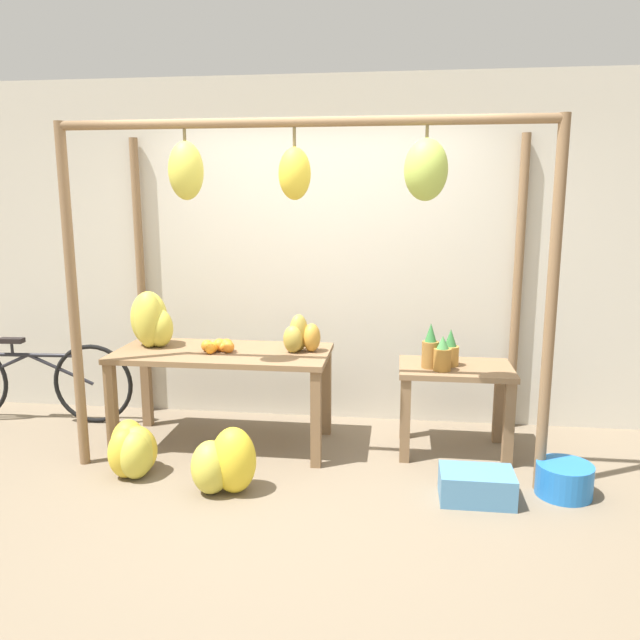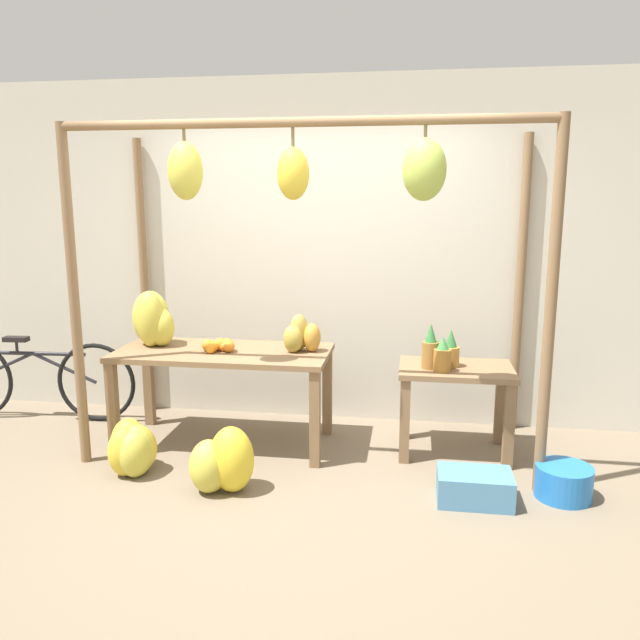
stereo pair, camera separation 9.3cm
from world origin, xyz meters
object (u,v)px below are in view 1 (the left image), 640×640
Objects in this scene: banana_pile_ground_left at (133,451)px; blue_bucket at (564,480)px; pineapple_cluster at (441,352)px; orange_pile at (218,346)px; banana_pile_ground_right at (224,463)px; papaya_pile at (301,336)px; fruit_crate_white at (477,486)px; parked_bicycle at (30,381)px; banana_pile_on_table at (151,321)px.

blue_bucket is (2.82, 0.07, -0.07)m from banana_pile_ground_left.
pineapple_cluster is 0.75× the size of banana_pile_ground_left.
orange_pile is 0.94m from banana_pile_ground_left.
banana_pile_ground_right is 1.60× the size of papaya_pile.
pineapple_cluster reaches higher than fruit_crate_white.
papaya_pile is at bearing 148.99° from fruit_crate_white.
fruit_crate_white is (1.58, 0.09, -0.10)m from banana_pile_ground_right.
papaya_pile reaches higher than banana_pile_ground_right.
parked_bicycle reaches higher than banana_pile_ground_right.
banana_pile_ground_right is at bearing -72.34° from orange_pile.
banana_pile_ground_left is 1.25× the size of blue_bucket.
pineapple_cluster is at bearing 106.08° from fruit_crate_white.
banana_pile_on_table is at bearing 168.23° from blue_bucket.
banana_pile_ground_left is at bearing -81.14° from banana_pile_on_table.
blue_bucket is at bearing 14.29° from fruit_crate_white.
pineapple_cluster is at bearing 143.58° from blue_bucket.
blue_bucket is at bearing -11.76° from orange_pile.
papaya_pile is (-1.01, 0.03, 0.08)m from pineapple_cluster.
pineapple_cluster is 0.72× the size of fruit_crate_white.
papaya_pile is at bearing -1.17° from banana_pile_on_table.
blue_bucket is (2.92, -0.61, -0.83)m from banana_pile_on_table.
banana_pile_ground_right reaches higher than fruit_crate_white.
banana_pile_ground_left is at bearing -163.13° from pineapple_cluster.
orange_pile is at bearing 107.66° from banana_pile_ground_right.
banana_pile_ground_left is 0.25× the size of parked_bicycle.
fruit_crate_white is at bearing -19.30° from orange_pile.
parked_bicycle is 2.39m from papaya_pile.
banana_pile_ground_right is 2.15m from blue_bucket.
banana_pile_ground_right is 1.59m from fruit_crate_white.
fruit_crate_white is at bearing -73.92° from pineapple_cluster.
orange_pile is at bearing -11.85° from banana_pile_on_table.
orange_pile is 0.56× the size of fruit_crate_white.
banana_pile_ground_left is (-0.45, -0.56, -0.60)m from orange_pile.
papaya_pile is (1.16, -0.02, -0.08)m from banana_pile_on_table.
parked_bicycle is at bearing 169.82° from banana_pile_on_table.
orange_pile is at bearing 160.70° from fruit_crate_white.
pineapple_cluster is at bearing -1.51° from papaya_pile.
banana_pile_ground_left is 1.45× the size of papaya_pile.
pineapple_cluster reaches higher than blue_bucket.
papaya_pile is (2.32, -0.23, 0.50)m from parked_bicycle.
orange_pile is 0.61m from papaya_pile.
pineapple_cluster is at bearing 2.36° from orange_pile.
parked_bicycle is (-4.09, 0.82, 0.25)m from blue_bucket.
papaya_pile is at bearing 8.79° from orange_pile.
blue_bucket is 0.20× the size of parked_bicycle.
banana_pile_on_table is 0.98× the size of banana_pile_ground_left.
parked_bicycle is at bearing 174.27° from papaya_pile.
orange_pile is at bearing 51.08° from banana_pile_ground_left.
parked_bicycle is 5.78× the size of papaya_pile.
banana_pile_on_table is at bearing 168.15° from orange_pile.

